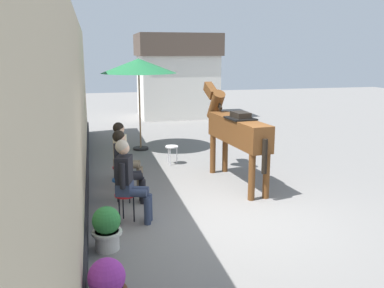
{
  "coord_description": "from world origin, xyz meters",
  "views": [
    {
      "loc": [
        -2.2,
        -6.25,
        2.75
      ],
      "look_at": [
        -0.4,
        1.2,
        1.05
      ],
      "focal_mm": 38.78,
      "sensor_mm": 36.0,
      "label": 1
    }
  ],
  "objects_px": {
    "seated_visitor_near": "(128,177)",
    "satchel_bag": "(120,173)",
    "cafe_parasol": "(139,67)",
    "spare_stool_white": "(172,148)",
    "saddled_horse_center": "(235,130)",
    "flower_planter_near": "(107,286)",
    "seated_visitor_middle": "(124,163)",
    "flower_planter_middle": "(107,227)",
    "seated_visitor_far": "(124,152)"
  },
  "relations": [
    {
      "from": "seated_visitor_near",
      "to": "cafe_parasol",
      "type": "bearing_deg",
      "value": 81.28
    },
    {
      "from": "flower_planter_near",
      "to": "satchel_bag",
      "type": "distance_m",
      "value": 5.02
    },
    {
      "from": "spare_stool_white",
      "to": "flower_planter_middle",
      "type": "bearing_deg",
      "value": -112.16
    },
    {
      "from": "flower_planter_near",
      "to": "satchel_bag",
      "type": "xyz_separation_m",
      "value": [
        0.48,
        4.99,
        -0.23
      ]
    },
    {
      "from": "flower_planter_near",
      "to": "spare_stool_white",
      "type": "xyz_separation_m",
      "value": [
        1.82,
        5.87,
        0.07
      ]
    },
    {
      "from": "seated_visitor_middle",
      "to": "spare_stool_white",
      "type": "distance_m",
      "value": 2.92
    },
    {
      "from": "seated_visitor_near",
      "to": "seated_visitor_middle",
      "type": "distance_m",
      "value": 0.87
    },
    {
      "from": "seated_visitor_near",
      "to": "flower_planter_near",
      "type": "xyz_separation_m",
      "value": [
        -0.45,
        -2.45,
        -0.44
      ]
    },
    {
      "from": "seated_visitor_far",
      "to": "cafe_parasol",
      "type": "xyz_separation_m",
      "value": [
        0.74,
        3.47,
        1.59
      ]
    },
    {
      "from": "cafe_parasol",
      "to": "seated_visitor_near",
      "type": "bearing_deg",
      "value": -98.72
    },
    {
      "from": "cafe_parasol",
      "to": "spare_stool_white",
      "type": "height_order",
      "value": "cafe_parasol"
    },
    {
      "from": "seated_visitor_far",
      "to": "spare_stool_white",
      "type": "height_order",
      "value": "seated_visitor_far"
    },
    {
      "from": "seated_visitor_near",
      "to": "satchel_bag",
      "type": "bearing_deg",
      "value": 89.37
    },
    {
      "from": "saddled_horse_center",
      "to": "flower_planter_near",
      "type": "xyz_separation_m",
      "value": [
        -2.84,
        -4.05,
        -0.82
      ]
    },
    {
      "from": "flower_planter_middle",
      "to": "spare_stool_white",
      "type": "bearing_deg",
      "value": 67.84
    },
    {
      "from": "satchel_bag",
      "to": "saddled_horse_center",
      "type": "bearing_deg",
      "value": 101.36
    },
    {
      "from": "flower_planter_near",
      "to": "cafe_parasol",
      "type": "xyz_separation_m",
      "value": [
        1.25,
        7.62,
        2.03
      ]
    },
    {
      "from": "flower_planter_near",
      "to": "flower_planter_middle",
      "type": "xyz_separation_m",
      "value": [
        0.06,
        1.53,
        0.0
      ]
    },
    {
      "from": "seated_visitor_far",
      "to": "satchel_bag",
      "type": "height_order",
      "value": "seated_visitor_far"
    },
    {
      "from": "seated_visitor_middle",
      "to": "cafe_parasol",
      "type": "distance_m",
      "value": 4.66
    },
    {
      "from": "flower_planter_middle",
      "to": "seated_visitor_middle",
      "type": "bearing_deg",
      "value": 77.31
    },
    {
      "from": "flower_planter_near",
      "to": "satchel_bag",
      "type": "height_order",
      "value": "flower_planter_near"
    },
    {
      "from": "seated_visitor_near",
      "to": "seated_visitor_middle",
      "type": "height_order",
      "value": "same"
    },
    {
      "from": "seated_visitor_far",
      "to": "saddled_horse_center",
      "type": "relative_size",
      "value": 0.46
    },
    {
      "from": "seated_visitor_near",
      "to": "flower_planter_near",
      "type": "height_order",
      "value": "seated_visitor_near"
    },
    {
      "from": "seated_visitor_middle",
      "to": "flower_planter_middle",
      "type": "relative_size",
      "value": 2.17
    },
    {
      "from": "cafe_parasol",
      "to": "flower_planter_middle",
      "type": "bearing_deg",
      "value": -101.06
    },
    {
      "from": "spare_stool_white",
      "to": "satchel_bag",
      "type": "bearing_deg",
      "value": -146.98
    },
    {
      "from": "seated_visitor_middle",
      "to": "saddled_horse_center",
      "type": "xyz_separation_m",
      "value": [
        2.38,
        0.74,
        0.38
      ]
    },
    {
      "from": "seated_visitor_near",
      "to": "flower_planter_middle",
      "type": "relative_size",
      "value": 2.17
    },
    {
      "from": "seated_visitor_far",
      "to": "spare_stool_white",
      "type": "bearing_deg",
      "value": 52.45
    },
    {
      "from": "seated_visitor_near",
      "to": "seated_visitor_far",
      "type": "relative_size",
      "value": 1.0
    },
    {
      "from": "flower_planter_near",
      "to": "saddled_horse_center",
      "type": "bearing_deg",
      "value": 54.97
    },
    {
      "from": "seated_visitor_far",
      "to": "cafe_parasol",
      "type": "distance_m",
      "value": 3.88
    },
    {
      "from": "seated_visitor_middle",
      "to": "flower_planter_middle",
      "type": "height_order",
      "value": "seated_visitor_middle"
    },
    {
      "from": "seated_visitor_near",
      "to": "seated_visitor_middle",
      "type": "relative_size",
      "value": 1.0
    },
    {
      "from": "seated_visitor_middle",
      "to": "spare_stool_white",
      "type": "xyz_separation_m",
      "value": [
        1.36,
        2.55,
        -0.38
      ]
    },
    {
      "from": "seated_visitor_far",
      "to": "cafe_parasol",
      "type": "relative_size",
      "value": 0.54
    },
    {
      "from": "seated_visitor_middle",
      "to": "cafe_parasol",
      "type": "height_order",
      "value": "cafe_parasol"
    },
    {
      "from": "flower_planter_near",
      "to": "satchel_bag",
      "type": "relative_size",
      "value": 2.29
    },
    {
      "from": "cafe_parasol",
      "to": "satchel_bag",
      "type": "height_order",
      "value": "cafe_parasol"
    },
    {
      "from": "seated_visitor_near",
      "to": "saddled_horse_center",
      "type": "bearing_deg",
      "value": 33.92
    },
    {
      "from": "seated_visitor_far",
      "to": "seated_visitor_middle",
      "type": "bearing_deg",
      "value": -93.47
    },
    {
      "from": "cafe_parasol",
      "to": "satchel_bag",
      "type": "xyz_separation_m",
      "value": [
        -0.77,
        -2.63,
        -2.26
      ]
    },
    {
      "from": "seated_visitor_middle",
      "to": "seated_visitor_far",
      "type": "bearing_deg",
      "value": 86.53
    },
    {
      "from": "cafe_parasol",
      "to": "spare_stool_white",
      "type": "relative_size",
      "value": 5.61
    },
    {
      "from": "cafe_parasol",
      "to": "flower_planter_near",
      "type": "bearing_deg",
      "value": -99.29
    },
    {
      "from": "saddled_horse_center",
      "to": "satchel_bag",
      "type": "distance_m",
      "value": 2.75
    },
    {
      "from": "flower_planter_near",
      "to": "spare_stool_white",
      "type": "distance_m",
      "value": 6.14
    },
    {
      "from": "seated_visitor_near",
      "to": "seated_visitor_far",
      "type": "bearing_deg",
      "value": 88.13
    }
  ]
}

